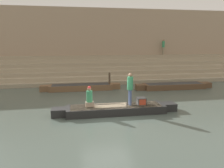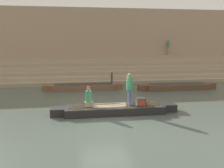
{
  "view_description": "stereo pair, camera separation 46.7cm",
  "coord_description": "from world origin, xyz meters",
  "px_view_note": "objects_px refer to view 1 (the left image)",
  "views": [
    {
      "loc": [
        -1.55,
        -10.27,
        3.59
      ],
      "look_at": [
        0.51,
        1.48,
        1.3
      ],
      "focal_mm": 35.0,
      "sensor_mm": 36.0,
      "label": 1
    },
    {
      "loc": [
        -1.08,
        -10.34,
        3.59
      ],
      "look_at": [
        0.51,
        1.48,
        1.3
      ],
      "focal_mm": 35.0,
      "sensor_mm": 36.0,
      "label": 2
    }
  ],
  "objects_px": {
    "moored_boat_shore": "(174,86)",
    "person_on_steps": "(163,46)",
    "person_standing": "(130,87)",
    "mooring_post": "(110,81)",
    "tv_set": "(141,101)",
    "rowboat_main": "(116,109)",
    "moored_boat_distant": "(81,87)",
    "person_rowing": "(89,98)"
  },
  "relations": [
    {
      "from": "moored_boat_distant",
      "to": "person_on_steps",
      "type": "height_order",
      "value": "person_on_steps"
    },
    {
      "from": "person_on_steps",
      "to": "person_standing",
      "type": "bearing_deg",
      "value": 1.98
    },
    {
      "from": "moored_boat_distant",
      "to": "person_on_steps",
      "type": "bearing_deg",
      "value": 34.73
    },
    {
      "from": "tv_set",
      "to": "moored_boat_shore",
      "type": "relative_size",
      "value": 0.08
    },
    {
      "from": "moored_boat_distant",
      "to": "person_standing",
      "type": "bearing_deg",
      "value": -66.77
    },
    {
      "from": "moored_boat_shore",
      "to": "person_on_steps",
      "type": "distance_m",
      "value": 7.53
    },
    {
      "from": "moored_boat_shore",
      "to": "mooring_post",
      "type": "height_order",
      "value": "mooring_post"
    },
    {
      "from": "tv_set",
      "to": "mooring_post",
      "type": "relative_size",
      "value": 0.36
    },
    {
      "from": "person_rowing",
      "to": "person_on_steps",
      "type": "relative_size",
      "value": 0.64
    },
    {
      "from": "rowboat_main",
      "to": "person_on_steps",
      "type": "relative_size",
      "value": 3.95
    },
    {
      "from": "moored_boat_shore",
      "to": "person_on_steps",
      "type": "bearing_deg",
      "value": 69.17
    },
    {
      "from": "tv_set",
      "to": "moored_boat_distant",
      "type": "xyz_separation_m",
      "value": [
        -2.91,
        5.97,
        -0.36
      ]
    },
    {
      "from": "mooring_post",
      "to": "person_on_steps",
      "type": "height_order",
      "value": "person_on_steps"
    },
    {
      "from": "person_on_steps",
      "to": "moored_boat_shore",
      "type": "bearing_deg",
      "value": 16.49
    },
    {
      "from": "person_standing",
      "to": "person_on_steps",
      "type": "distance_m",
      "value": 13.63
    },
    {
      "from": "tv_set",
      "to": "mooring_post",
      "type": "bearing_deg",
      "value": 96.3
    },
    {
      "from": "tv_set",
      "to": "person_on_steps",
      "type": "relative_size",
      "value": 0.29
    },
    {
      "from": "person_standing",
      "to": "moored_boat_distant",
      "type": "relative_size",
      "value": 0.27
    },
    {
      "from": "person_standing",
      "to": "person_rowing",
      "type": "height_order",
      "value": "person_standing"
    },
    {
      "from": "person_rowing",
      "to": "tv_set",
      "type": "bearing_deg",
      "value": -10.35
    },
    {
      "from": "rowboat_main",
      "to": "tv_set",
      "type": "bearing_deg",
      "value": -3.87
    },
    {
      "from": "moored_boat_shore",
      "to": "moored_boat_distant",
      "type": "bearing_deg",
      "value": 167.79
    },
    {
      "from": "person_rowing",
      "to": "mooring_post",
      "type": "xyz_separation_m",
      "value": [
        1.93,
        5.55,
        -0.16
      ]
    },
    {
      "from": "person_rowing",
      "to": "mooring_post",
      "type": "distance_m",
      "value": 5.88
    },
    {
      "from": "moored_boat_distant",
      "to": "tv_set",
      "type": "bearing_deg",
      "value": -62.3
    },
    {
      "from": "rowboat_main",
      "to": "person_standing",
      "type": "xyz_separation_m",
      "value": [
        0.74,
        0.04,
        1.14
      ]
    },
    {
      "from": "rowboat_main",
      "to": "person_on_steps",
      "type": "xyz_separation_m",
      "value": [
        7.43,
        11.78,
        2.99
      ]
    },
    {
      "from": "moored_boat_distant",
      "to": "mooring_post",
      "type": "relative_size",
      "value": 4.58
    },
    {
      "from": "person_standing",
      "to": "mooring_post",
      "type": "bearing_deg",
      "value": 99.27
    },
    {
      "from": "person_rowing",
      "to": "moored_boat_shore",
      "type": "bearing_deg",
      "value": 28.56
    },
    {
      "from": "person_standing",
      "to": "tv_set",
      "type": "height_order",
      "value": "person_standing"
    },
    {
      "from": "person_standing",
      "to": "mooring_post",
      "type": "height_order",
      "value": "person_standing"
    },
    {
      "from": "tv_set",
      "to": "mooring_post",
      "type": "distance_m",
      "value": 5.75
    },
    {
      "from": "mooring_post",
      "to": "rowboat_main",
      "type": "bearing_deg",
      "value": -95.94
    },
    {
      "from": "person_rowing",
      "to": "moored_boat_distant",
      "type": "xyz_separation_m",
      "value": [
        -0.24,
        5.82,
        -0.6
      ]
    },
    {
      "from": "tv_set",
      "to": "moored_boat_shore",
      "type": "xyz_separation_m",
      "value": [
        4.29,
        5.14,
        -0.36
      ]
    },
    {
      "from": "moored_boat_shore",
      "to": "person_rowing",
      "type": "bearing_deg",
      "value": -150.01
    },
    {
      "from": "tv_set",
      "to": "moored_boat_shore",
      "type": "distance_m",
      "value": 6.71
    },
    {
      "from": "moored_boat_distant",
      "to": "rowboat_main",
      "type": "bearing_deg",
      "value": -73.34
    },
    {
      "from": "rowboat_main",
      "to": "tv_set",
      "type": "xyz_separation_m",
      "value": [
        1.33,
        -0.04,
        0.37
      ]
    },
    {
      "from": "rowboat_main",
      "to": "moored_boat_distant",
      "type": "distance_m",
      "value": 6.14
    },
    {
      "from": "rowboat_main",
      "to": "person_rowing",
      "type": "height_order",
      "value": "person_rowing"
    }
  ]
}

